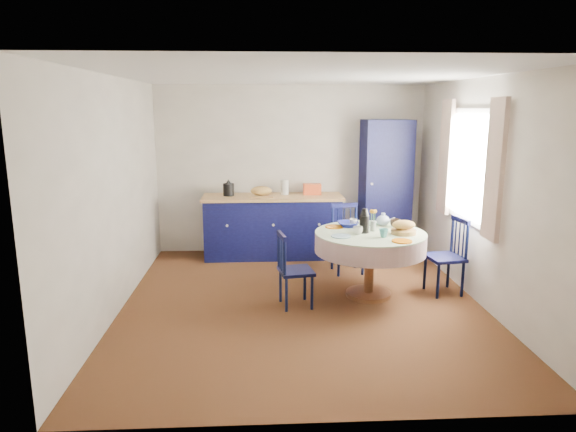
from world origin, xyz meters
name	(u,v)px	position (x,y,z in m)	size (l,w,h in m)	color
floor	(302,303)	(0.00, 0.00, 0.00)	(4.50, 4.50, 0.00)	black
ceiling	(303,75)	(0.00, 0.00, 2.50)	(4.50, 4.50, 0.00)	white
wall_back	(290,170)	(0.00, 2.25, 1.25)	(4.00, 0.02, 2.50)	silver
wall_left	(115,196)	(-2.00, 0.00, 1.25)	(0.02, 4.50, 2.50)	silver
wall_right	(483,193)	(2.00, 0.00, 1.25)	(0.02, 4.50, 2.50)	silver
window	(470,165)	(1.95, 0.30, 1.52)	(0.10, 1.74, 1.45)	white
kitchen_counter	(273,225)	(-0.28, 1.90, 0.47)	(2.04, 0.64, 1.15)	black
pantry_cabinet	(385,188)	(1.40, 2.00, 1.00)	(0.72, 0.53, 2.00)	black
dining_table	(371,243)	(0.81, 0.19, 0.65)	(1.27, 1.27, 1.05)	#502D17
chair_left	(293,269)	(-0.11, -0.07, 0.42)	(0.42, 0.43, 0.84)	black
chair_far	(347,238)	(0.69, 1.13, 0.46)	(0.46, 0.44, 0.91)	black
chair_right	(448,255)	(1.75, 0.25, 0.46)	(0.45, 0.46, 0.91)	black
mug_a	(358,230)	(0.64, 0.12, 0.81)	(0.11, 0.11, 0.09)	silver
mug_b	(384,233)	(0.90, -0.04, 0.82)	(0.10, 0.10, 0.09)	teal
mug_c	(395,223)	(1.15, 0.44, 0.82)	(0.12, 0.12, 0.10)	black
mug_d	(353,223)	(0.66, 0.50, 0.81)	(0.10, 0.10, 0.09)	silver
cobalt_bowl	(348,224)	(0.59, 0.48, 0.80)	(0.26, 0.26, 0.06)	navy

